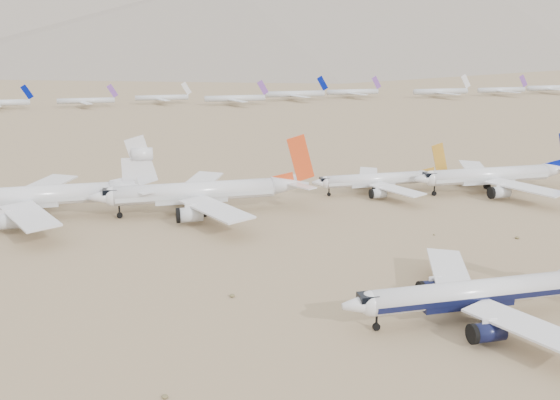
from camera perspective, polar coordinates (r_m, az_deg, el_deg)
The scene contains 8 objects.
ground at distance 108.50m, azimuth 13.24°, elevation -10.06°, with size 7000.00×7000.00×0.00m, color olive.
main_airliner at distance 107.45m, azimuth 18.06°, elevation -8.05°, with size 46.39×45.31×16.37m.
row2_navy_widebody at distance 193.60m, azimuth 19.15°, elevation 2.14°, with size 49.82×48.71×17.72m.
row2_gold_tail at distance 184.10m, azimuth 9.15°, elevation 1.84°, with size 39.74×38.87×14.15m.
row2_orange_tail at distance 162.43m, azimuth -6.91°, elevation 0.73°, with size 55.07×53.87×19.64m.
row2_white_trijet at distance 167.59m, azimuth -21.35°, elevation 0.36°, with size 57.26×55.96×20.29m.
distant_storage_row at distance 433.44m, azimuth 0.06°, elevation 9.58°, with size 661.23×63.54×14.40m.
foothills at distance 1318.31m, azimuth 12.35°, elevation 15.60°, with size 4637.50×1395.00×155.00m.
Camera 1 is at (-46.70, -86.89, 45.19)m, focal length 40.00 mm.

